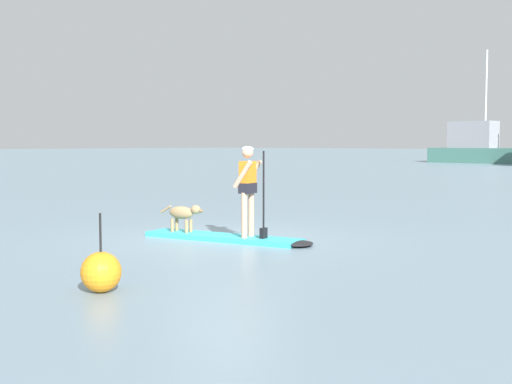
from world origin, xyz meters
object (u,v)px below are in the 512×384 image
(person_paddler, at_px, (248,185))
(dog, at_px, (183,214))
(paddleboard, at_px, (232,238))
(moored_boat_center, at_px, (477,147))
(marker_buoy, at_px, (101,272))

(person_paddler, distance_m, dog, 1.67)
(paddleboard, relative_size, person_paddler, 2.09)
(paddleboard, height_order, moored_boat_center, moored_boat_center)
(person_paddler, distance_m, marker_buoy, 4.83)
(paddleboard, height_order, person_paddler, person_paddler)
(dog, relative_size, moored_boat_center, 0.10)
(person_paddler, xyz_separation_m, marker_buoy, (1.57, -4.49, -0.86))
(dog, bearing_deg, paddleboard, 12.71)
(person_paddler, bearing_deg, moored_boat_center, 109.64)
(paddleboard, bearing_deg, dog, -167.29)
(moored_boat_center, height_order, marker_buoy, moored_boat_center)
(person_paddler, xyz_separation_m, moored_boat_center, (-19.01, 53.29, 0.39))
(moored_boat_center, relative_size, marker_buoy, 10.54)
(moored_boat_center, distance_m, marker_buoy, 61.34)
(paddleboard, height_order, dog, dog)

